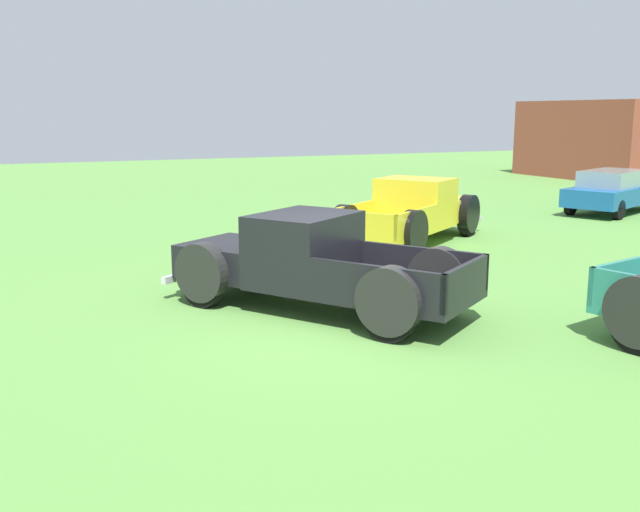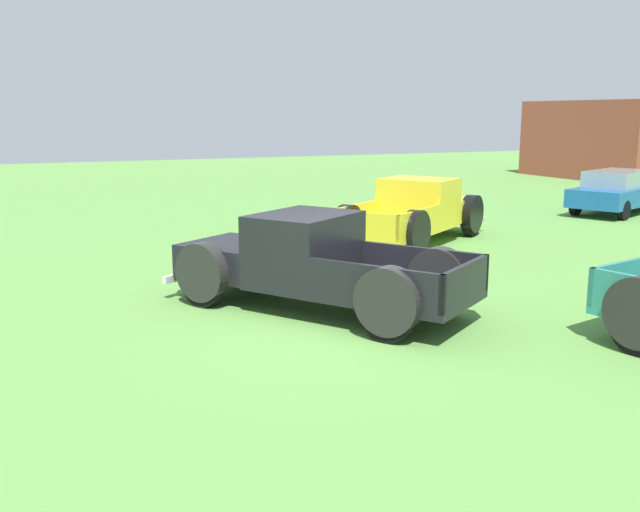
{
  "view_description": "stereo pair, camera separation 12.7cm",
  "coord_description": "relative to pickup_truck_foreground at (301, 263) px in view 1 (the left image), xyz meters",
  "views": [
    {
      "loc": [
        9.39,
        -4.53,
        3.15
      ],
      "look_at": [
        -0.8,
        0.16,
        0.9
      ],
      "focal_mm": 39.94,
      "sensor_mm": 36.0,
      "label": 1
    },
    {
      "loc": [
        9.44,
        -4.41,
        3.15
      ],
      "look_at": [
        -0.8,
        0.16,
        0.9
      ],
      "focal_mm": 39.94,
      "sensor_mm": 36.0,
      "label": 2
    }
  ],
  "objects": [
    {
      "name": "ground_plane",
      "position": [
        1.11,
        0.05,
        -0.75
      ],
      "size": [
        80.0,
        80.0,
        0.0
      ],
      "primitive_type": "plane",
      "color": "#5B9342"
    },
    {
      "name": "pickup_truck_foreground",
      "position": [
        0.0,
        0.0,
        0.0
      ],
      "size": [
        5.27,
        4.31,
        1.57
      ],
      "color": "black",
      "rests_on": "ground_plane"
    },
    {
      "name": "pickup_truck_behind_left",
      "position": [
        -4.53,
        5.07,
        0.01
      ],
      "size": [
        4.37,
        5.3,
        1.58
      ],
      "color": "yellow",
      "rests_on": "ground_plane"
    },
    {
      "name": "sedan_distant_a",
      "position": [
        -6.26,
        13.57,
        -0.02
      ],
      "size": [
        3.09,
        4.46,
        1.38
      ],
      "color": "#195699",
      "rests_on": "ground_plane"
    },
    {
      "name": "brick_pavilion",
      "position": [
        -16.08,
        23.14,
        1.14
      ],
      "size": [
        7.73,
        4.55,
        3.77
      ],
      "color": "brown",
      "rests_on": "ground_plane"
    }
  ]
}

